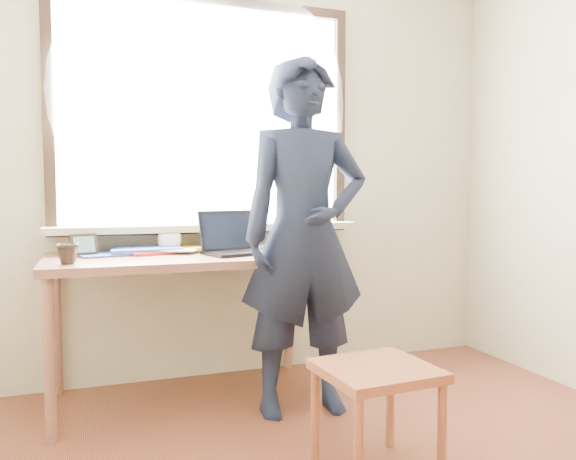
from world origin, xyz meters
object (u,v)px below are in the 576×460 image
object	(u,v)px
laptop	(234,243)
mug_white	(170,242)
desk	(189,270)
person	(305,236)
work_chair	(376,383)
mug_dark	(68,254)

from	to	relation	value
laptop	mug_white	xyz separation A→B (m)	(-0.32, 0.23, -0.00)
laptop	mug_white	world-z (taller)	laptop
desk	person	distance (m)	0.68
mug_white	person	distance (m)	0.84
desk	work_chair	world-z (taller)	desk
mug_white	work_chair	world-z (taller)	mug_white
laptop	work_chair	xyz separation A→B (m)	(0.32, -1.05, -0.48)
laptop	mug_dark	distance (m)	0.87
desk	work_chair	distance (m)	1.27
desk	work_chair	size ratio (longest dim) A/B	3.24
mug_dark	work_chair	world-z (taller)	mug_dark
laptop	desk	bearing A→B (deg)	172.66
desk	person	size ratio (longest dim) A/B	0.82
mug_white	person	bearing A→B (deg)	-43.05
work_chair	person	size ratio (longest dim) A/B	0.25
work_chair	mug_white	bearing A→B (deg)	116.51
desk	mug_dark	world-z (taller)	mug_dark
desk	laptop	distance (m)	0.28
work_chair	desk	bearing A→B (deg)	117.48
work_chair	person	distance (m)	0.90
mug_dark	desk	bearing A→B (deg)	18.24
desk	person	xyz separation A→B (m)	(0.53, -0.37, 0.20)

